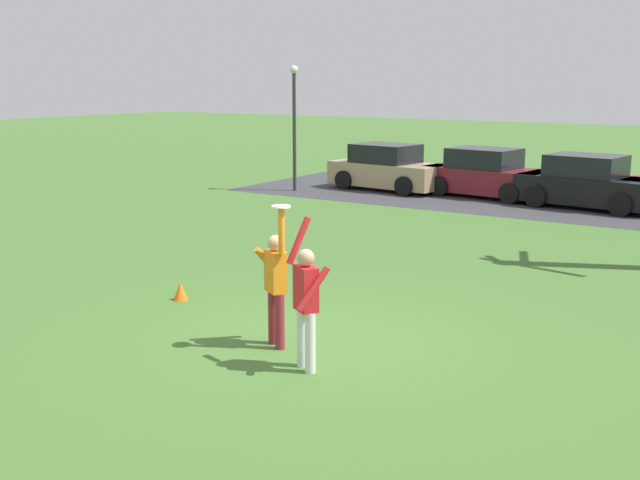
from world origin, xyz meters
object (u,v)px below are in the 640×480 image
object	(u,v)px
person_defender	(306,299)
lamppost_by_lot	(294,116)
parked_car_maroon	(486,175)
parked_car_black	(588,184)
field_cone_orange	(181,291)
person_catcher	(276,281)
frisbee_disc	(281,206)
parked_car_tan	(388,169)

from	to	relation	value
person_defender	lamppost_by_lot	distance (m)	17.09
parked_car_maroon	parked_car_black	xyz separation A→B (m)	(3.40, -0.50, 0.00)
field_cone_orange	person_catcher	bearing A→B (deg)	-20.21
person_defender	frisbee_disc	world-z (taller)	frisbee_disc
parked_car_maroon	field_cone_orange	bearing A→B (deg)	-82.72
lamppost_by_lot	field_cone_orange	world-z (taller)	lamppost_by_lot
frisbee_disc	lamppost_by_lot	world-z (taller)	lamppost_by_lot
person_catcher	person_defender	xyz separation A→B (m)	(0.88, -0.54, -0.00)
parked_car_tan	parked_car_black	distance (m)	6.91
frisbee_disc	field_cone_orange	distance (m)	3.78
parked_car_maroon	field_cone_orange	distance (m)	14.62
frisbee_disc	parked_car_black	bearing A→B (deg)	88.65
frisbee_disc	field_cone_orange	world-z (taller)	frisbee_disc
parked_car_black	lamppost_by_lot	distance (m)	9.83
person_defender	parked_car_black	size ratio (longest dim) A/B	0.48
person_defender	lamppost_by_lot	world-z (taller)	lamppost_by_lot
parked_car_tan	parked_car_maroon	bearing A→B (deg)	11.93
person_defender	parked_car_maroon	world-z (taller)	person_defender
person_catcher	parked_car_tan	distance (m)	16.64
parked_car_maroon	frisbee_disc	bearing A→B (deg)	-71.84
person_catcher	frisbee_disc	world-z (taller)	frisbee_disc
person_catcher	parked_car_maroon	distance (m)	15.92
parked_car_maroon	lamppost_by_lot	size ratio (longest dim) A/B	1.01
person_defender	parked_car_black	bearing A→B (deg)	-57.47
person_catcher	field_cone_orange	xyz separation A→B (m)	(-2.84, 1.05, -0.82)
person_defender	lamppost_by_lot	size ratio (longest dim) A/B	0.48
person_defender	frisbee_disc	size ratio (longest dim) A/B	7.72
person_catcher	frisbee_disc	xyz separation A→B (m)	(0.19, -0.12, 1.11)
parked_car_tan	lamppost_by_lot	distance (m)	3.76
parked_car_maroon	parked_car_black	size ratio (longest dim) A/B	1.00
person_defender	parked_car_maroon	xyz separation A→B (m)	(-3.73, 16.19, -0.25)
parked_car_maroon	parked_car_tan	bearing A→B (deg)	-168.07
frisbee_disc	lamppost_by_lot	distance (m)	16.29
person_defender	parked_car_tan	size ratio (longest dim) A/B	0.48
person_catcher	parked_car_maroon	xyz separation A→B (m)	(-2.85, 15.66, -0.25)
person_catcher	parked_car_black	distance (m)	15.17
parked_car_black	lamppost_by_lot	xyz separation A→B (m)	(-9.48, -1.79, 1.86)
parked_car_maroon	lamppost_by_lot	world-z (taller)	lamppost_by_lot
frisbee_disc	parked_car_black	world-z (taller)	frisbee_disc
person_catcher	lamppost_by_lot	size ratio (longest dim) A/B	0.49
parked_car_black	lamppost_by_lot	size ratio (longest dim) A/B	1.01
frisbee_disc	parked_car_maroon	distance (m)	16.12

